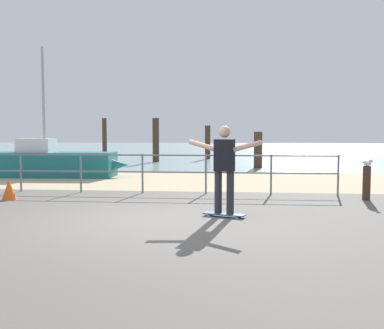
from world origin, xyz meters
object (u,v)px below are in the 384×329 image
object	(u,v)px
sailboat	(58,163)
bollard_short	(367,184)
skateboard	(224,214)
seagull	(367,163)
skateboarder	(224,164)
traffic_cone	(9,190)

from	to	relation	value
sailboat	bollard_short	distance (m)	10.53
skateboard	seagull	world-z (taller)	seagull
skateboarder	seagull	bearing A→B (deg)	35.70
sailboat	seagull	size ratio (longest dim) A/B	10.23
skateboard	skateboarder	bearing A→B (deg)	180.00
seagull	skateboard	bearing A→B (deg)	-144.30
skateboarder	bollard_short	world-z (taller)	skateboarder
skateboard	skateboarder	distance (m)	0.95
sailboat	bollard_short	size ratio (longest dim) A/B	6.06
seagull	traffic_cone	bearing A→B (deg)	-175.18
bollard_short	traffic_cone	bearing A→B (deg)	-175.07
traffic_cone	skateboard	bearing A→B (deg)	-17.92
skateboarder	seagull	world-z (taller)	skateboarder
skateboarder	bollard_short	distance (m)	4.11
traffic_cone	bollard_short	bearing A→B (deg)	4.93
skateboard	bollard_short	xyz separation A→B (m)	(3.29, 2.38, 0.34)
sailboat	seagull	world-z (taller)	sailboat
traffic_cone	skateboarder	bearing A→B (deg)	-17.92
sailboat	seagull	xyz separation A→B (m)	(9.45, -4.65, 0.38)
sailboat	skateboard	xyz separation A→B (m)	(6.16, -7.02, -0.45)
bollard_short	traffic_cone	xyz separation A→B (m)	(-8.42, -0.73, -0.16)
sailboat	skateboarder	bearing A→B (deg)	-48.72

